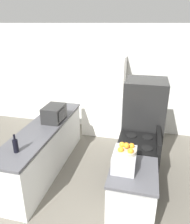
% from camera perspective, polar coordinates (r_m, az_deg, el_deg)
% --- Properties ---
extents(wall_back, '(7.00, 0.06, 2.60)m').
position_cam_1_polar(wall_back, '(5.48, 3.93, 8.44)').
color(wall_back, silver).
rests_on(wall_back, ground_plane).
extents(counter_left, '(0.60, 2.53, 0.89)m').
position_cam_1_polar(counter_left, '(4.23, -12.93, -9.26)').
color(counter_left, silver).
rests_on(counter_left, ground_plane).
extents(counter_right, '(0.60, 0.74, 0.89)m').
position_cam_1_polar(counter_right, '(3.16, 9.47, -21.59)').
color(counter_right, silver).
rests_on(counter_right, ground_plane).
extents(pantry_cabinet, '(0.98, 0.58, 1.91)m').
position_cam_1_polar(pantry_cabinet, '(5.28, 2.28, 4.04)').
color(pantry_cabinet, white).
rests_on(pantry_cabinet, ground_plane).
extents(stove, '(0.66, 0.70, 1.05)m').
position_cam_1_polar(stove, '(3.72, 10.85, -13.51)').
color(stove, black).
rests_on(stove, ground_plane).
extents(refrigerator, '(0.74, 0.70, 1.70)m').
position_cam_1_polar(refrigerator, '(4.16, 12.41, -3.21)').
color(refrigerator, black).
rests_on(refrigerator, ground_plane).
extents(microwave, '(0.33, 0.48, 0.29)m').
position_cam_1_polar(microwave, '(4.14, -10.62, -0.36)').
color(microwave, black).
rests_on(microwave, counter_left).
extents(wine_bottle, '(0.08, 0.08, 0.28)m').
position_cam_1_polar(wine_bottle, '(3.31, -20.05, -8.22)').
color(wine_bottle, black).
rests_on(wine_bottle, counter_left).
extents(toaster_oven, '(0.29, 0.41, 0.22)m').
position_cam_1_polar(toaster_oven, '(2.85, 7.65, -12.22)').
color(toaster_oven, '#B2B2B7').
rests_on(toaster_oven, counter_right).
extents(fruit_bowl, '(0.26, 0.26, 0.14)m').
position_cam_1_polar(fruit_bowl, '(2.76, 8.14, -9.67)').
color(fruit_bowl, '#B2A893').
rests_on(fruit_bowl, toaster_oven).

